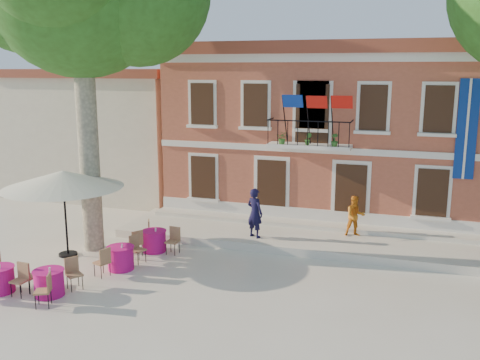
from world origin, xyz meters
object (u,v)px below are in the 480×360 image
at_px(pedestrian_navy, 255,213).
at_px(cafe_table_4, 49,281).
at_px(patio_umbrella, 63,179).
at_px(cafe_table_3, 154,240).
at_px(pedestrian_orange, 355,216).
at_px(cafe_table_0, 121,257).

height_order(pedestrian_navy, cafe_table_4, pedestrian_navy).
bearing_deg(cafe_table_4, pedestrian_navy, 55.03).
distance_m(patio_umbrella, cafe_table_3, 3.78).
xyz_separation_m(pedestrian_navy, cafe_table_3, (-3.22, -1.83, -0.80)).
height_order(pedestrian_navy, pedestrian_orange, pedestrian_navy).
xyz_separation_m(cafe_table_0, cafe_table_4, (-0.89, -2.46, 0.01)).
bearing_deg(cafe_table_0, patio_umbrella, 166.65).
distance_m(cafe_table_0, cafe_table_4, 2.62).
relative_size(patio_umbrella, cafe_table_0, 2.10).
relative_size(pedestrian_orange, cafe_table_3, 0.82).
bearing_deg(pedestrian_navy, cafe_table_4, 79.66).
bearing_deg(cafe_table_0, pedestrian_navy, 47.38).
bearing_deg(pedestrian_orange, cafe_table_0, -164.65).
bearing_deg(pedestrian_navy, pedestrian_orange, -134.92).
xyz_separation_m(patio_umbrella, pedestrian_orange, (9.41, 4.47, -1.67)).
distance_m(cafe_table_3, cafe_table_4, 4.52).
distance_m(pedestrian_orange, cafe_table_0, 8.62).
bearing_deg(cafe_table_4, patio_umbrella, 117.19).
bearing_deg(cafe_table_4, cafe_table_0, 70.02).
height_order(cafe_table_3, cafe_table_4, same).
xyz_separation_m(patio_umbrella, pedestrian_navy, (5.90, 3.16, -1.50)).
height_order(pedestrian_orange, cafe_table_4, pedestrian_orange).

